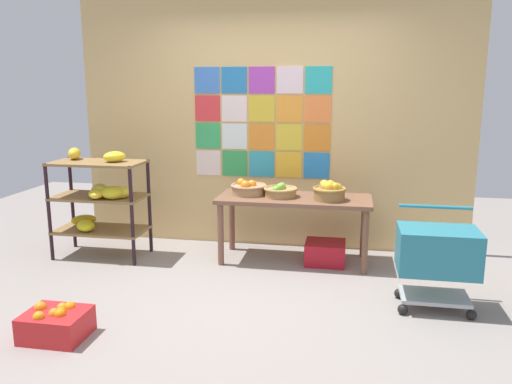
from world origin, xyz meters
TOP-DOWN VIEW (x-y plane):
  - ground at (0.00, 0.00)m, footprint 9.10×9.10m
  - back_wall_with_art at (-0.00, 1.58)m, footprint 4.23×0.07m
  - banana_shelf_unit at (-1.65, 0.84)m, footprint 0.92×0.52m
  - display_table at (0.31, 1.06)m, footprint 1.51×0.61m
  - fruit_basket_centre at (-0.16, 1.11)m, footprint 0.37×0.37m
  - fruit_basket_right at (0.66, 1.00)m, footprint 0.32×0.32m
  - fruit_basket_back_left at (0.18, 1.05)m, footprint 0.34×0.34m
  - produce_crate_under_table at (0.63, 1.04)m, footprint 0.39×0.35m
  - orange_crate_foreground at (-1.16, -0.84)m, footprint 0.43×0.35m
  - shopping_cart at (1.54, 0.14)m, footprint 0.60×0.46m

SIDE VIEW (x-z plane):
  - ground at x=0.00m, z-range 0.00..0.00m
  - orange_crate_foreground at x=-1.16m, z-range -0.01..0.22m
  - produce_crate_under_table at x=0.63m, z-range 0.00..0.22m
  - shopping_cart at x=1.54m, z-range 0.06..0.85m
  - display_table at x=0.31m, z-range 0.25..0.91m
  - banana_shelf_unit at x=-1.65m, z-range 0.09..1.21m
  - fruit_basket_back_left at x=0.18m, z-range 0.65..0.79m
  - fruit_basket_centre at x=-0.16m, z-range 0.65..0.80m
  - fruit_basket_right at x=0.66m, z-range 0.65..0.84m
  - back_wall_with_art at x=0.00m, z-range 0.00..2.95m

